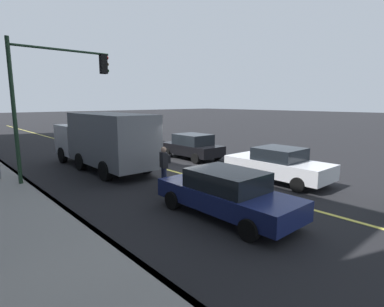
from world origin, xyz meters
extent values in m
plane|color=black|center=(0.00, 0.00, 0.00)|extent=(200.00, 200.00, 0.00)
cube|color=slate|center=(0.00, 6.18, 0.07)|extent=(80.00, 0.16, 0.15)
cube|color=#D8CC4C|center=(0.00, 0.00, 0.01)|extent=(80.00, 0.16, 0.01)
cube|color=navy|center=(-5.75, 2.53, 0.59)|extent=(4.76, 1.77, 0.58)
cube|color=black|center=(-5.76, 2.53, 1.17)|extent=(2.27, 1.63, 0.57)
cylinder|color=black|center=(-4.18, 3.39, 0.30)|extent=(0.60, 0.22, 0.60)
cylinder|color=black|center=(-4.18, 1.66, 0.30)|extent=(0.60, 0.22, 0.60)
cylinder|color=black|center=(-7.32, 3.39, 0.30)|extent=(0.60, 0.22, 0.60)
cylinder|color=black|center=(-7.32, 1.66, 0.30)|extent=(0.60, 0.22, 0.60)
cube|color=black|center=(2.17, -3.08, 0.60)|extent=(4.05, 1.82, 0.61)
cube|color=black|center=(2.07, -3.08, 1.22)|extent=(2.14, 1.67, 0.63)
cylinder|color=black|center=(0.83, -3.97, 0.30)|extent=(0.60, 0.22, 0.60)
cylinder|color=black|center=(0.83, -2.19, 0.30)|extent=(0.60, 0.22, 0.60)
cylinder|color=black|center=(3.50, -3.97, 0.30)|extent=(0.60, 0.22, 0.60)
cylinder|color=black|center=(3.50, -2.19, 0.30)|extent=(0.60, 0.22, 0.60)
cube|color=silver|center=(-4.40, -2.37, 0.63)|extent=(4.67, 1.91, 0.66)
cube|color=black|center=(-4.48, -2.37, 1.24)|extent=(1.90, 1.76, 0.55)
cylinder|color=black|center=(-5.94, -3.31, 0.30)|extent=(0.60, 0.22, 0.60)
cylinder|color=black|center=(-5.94, -1.43, 0.30)|extent=(0.60, 0.22, 0.60)
cylinder|color=black|center=(-2.86, -3.31, 0.30)|extent=(0.60, 0.22, 0.60)
cylinder|color=black|center=(-2.86, -1.43, 0.30)|extent=(0.60, 0.22, 0.60)
cube|color=silver|center=(6.18, 2.32, 1.31)|extent=(2.23, 2.26, 1.71)
cube|color=slate|center=(2.12, 2.32, 1.69)|extent=(5.59, 2.26, 2.48)
cylinder|color=black|center=(6.18, 3.41, 0.45)|extent=(0.90, 0.28, 0.90)
cylinder|color=black|center=(6.18, 1.24, 0.45)|extent=(0.90, 0.28, 0.90)
cylinder|color=black|center=(0.73, 3.41, 0.45)|extent=(0.90, 0.28, 0.90)
cylinder|color=black|center=(0.73, 1.24, 0.45)|extent=(0.90, 0.28, 0.90)
cylinder|color=black|center=(3.52, 3.41, 0.45)|extent=(0.90, 0.28, 0.90)
cylinder|color=black|center=(3.52, 1.24, 0.45)|extent=(0.90, 0.28, 0.90)
cylinder|color=#262D4C|center=(-2.03, 2.12, 0.42)|extent=(0.17, 0.17, 0.85)
cylinder|color=#262D4C|center=(-1.82, 2.06, 0.42)|extent=(0.17, 0.17, 0.85)
cube|color=#262628|center=(-1.93, 2.09, 1.16)|extent=(0.45, 0.32, 0.63)
sphere|color=tan|center=(-1.93, 2.09, 1.60)|extent=(0.23, 0.23, 0.23)
cube|color=black|center=(-1.97, 1.93, 1.20)|extent=(0.29, 0.22, 0.34)
cylinder|color=#1E3823|center=(2.13, 6.50, 3.01)|extent=(0.16, 0.16, 6.02)
cylinder|color=#1E3823|center=(2.13, 4.41, 5.72)|extent=(0.10, 4.18, 0.10)
cube|color=black|center=(2.13, 2.56, 5.27)|extent=(0.28, 0.30, 0.90)
sphere|color=red|center=(2.13, 2.38, 5.57)|extent=(0.18, 0.18, 0.18)
sphere|color=#392905|center=(2.13, 2.38, 5.27)|extent=(0.18, 0.18, 0.18)
sphere|color=black|center=(2.13, 2.38, 4.97)|extent=(0.18, 0.18, 0.18)
camera|label=1|loc=(-11.78, 9.29, 3.52)|focal=28.40mm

